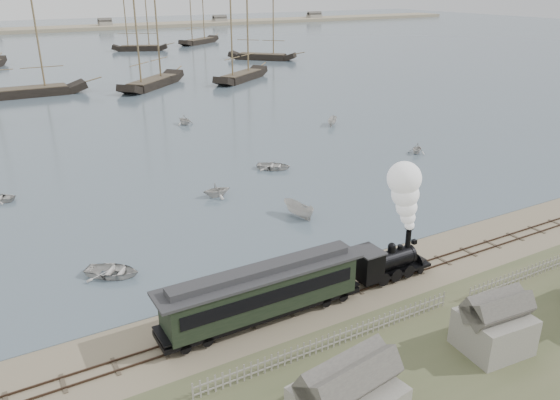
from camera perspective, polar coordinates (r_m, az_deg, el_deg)
ground at (r=43.91m, az=7.39°, el=-7.68°), size 600.00×600.00×0.00m
harbor_water at (r=202.58m, az=-23.71°, el=14.06°), size 600.00×336.00×0.06m
rail_track at (r=42.55m, az=9.02°, el=-8.75°), size 120.00×1.80×0.16m
picket_fence_west at (r=35.93m, az=5.70°, el=-15.07°), size 19.00×0.10×1.20m
picket_fence_east at (r=47.78m, az=25.19°, el=-7.18°), size 15.00×0.10×1.20m
shed_mid at (r=38.08m, az=21.13°, el=-14.26°), size 4.00×3.50×3.60m
far_spit at (r=281.86m, az=-25.94°, el=15.46°), size 500.00×20.00×1.80m
locomotive at (r=42.56m, az=12.68°, el=-2.85°), size 7.14×2.66×8.90m
passenger_coach at (r=37.09m, az=-1.86°, el=-9.47°), size 14.67×2.83×3.56m
beached_dinghy at (r=40.69m, az=-0.42°, el=-9.41°), size 3.75×4.48×0.80m
rowboat_0 at (r=44.90m, az=-17.10°, el=-7.10°), size 5.09×5.28×0.89m
rowboat_1 at (r=58.58m, az=-6.64°, el=1.07°), size 2.77×3.15×1.58m
rowboat_2 at (r=53.23m, az=1.92°, el=-1.04°), size 4.05×2.27×1.47m
rowboat_3 at (r=66.96m, az=-0.66°, el=3.59°), size 4.99×5.12×0.87m
rowboat_4 at (r=75.47m, az=14.13°, el=5.25°), size 3.31×3.41×1.37m
rowboat_5 at (r=88.49m, az=5.47°, el=8.19°), size 3.14×3.18×1.25m
rowboat_7 at (r=89.71m, az=-9.95°, el=8.27°), size 3.59×3.28×1.62m
schooner_2 at (r=120.89m, az=-25.96°, el=14.37°), size 24.26×5.69×20.00m
schooner_3 at (r=123.30m, az=-13.54°, el=16.00°), size 19.47×18.74×20.00m
schooner_4 at (r=128.86m, az=-4.14°, el=16.76°), size 18.83×15.37×20.00m
schooner_5 at (r=164.44m, az=-1.93°, el=17.91°), size 17.47×17.18×20.00m
schooner_8 at (r=191.67m, az=-14.70°, el=17.82°), size 17.93×10.53×20.00m
schooner_9 at (r=209.80m, az=-8.59°, el=18.56°), size 19.80×15.71×20.00m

